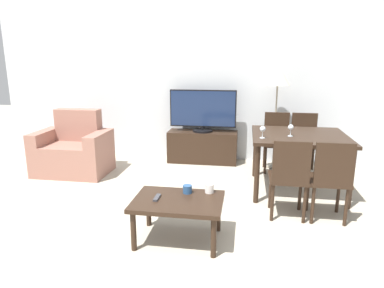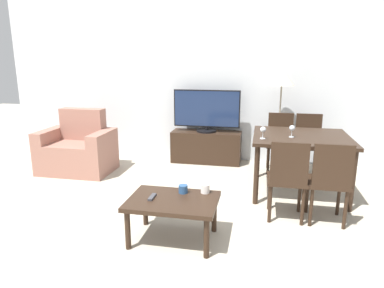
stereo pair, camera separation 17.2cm
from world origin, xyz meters
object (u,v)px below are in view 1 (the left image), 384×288
Objects in this scene: dining_chair_near at (289,175)px; dining_chair_far at (304,140)px; dining_chair_far_left at (276,139)px; remote_primary at (157,198)px; coffee_table at (178,205)px; tv_stand at (203,147)px; floor_lamp at (278,80)px; dining_chair_near_right at (330,177)px; tv at (203,111)px; armchair at (74,151)px; wine_glass_left at (291,128)px; cup_white_near at (187,189)px; wine_glass_center at (263,130)px; cup_colored_far at (209,188)px; dining_table at (299,141)px.

dining_chair_near is 1.00× the size of dining_chair_far.
remote_primary is at bearing -118.20° from dining_chair_far_left.
tv_stand is at bearing 92.26° from coffee_table.
tv_stand is 1.58m from floor_lamp.
tv_stand is at bearing 129.19° from dining_chair_near_right.
coffee_table is 0.94× the size of dining_chair_far.
tv reaches higher than dining_chair_far_left.
armchair reaches higher than wine_glass_left.
wine_glass_left is at bearing -85.01° from floor_lamp.
dining_chair_near_right is 9.98× the size of cup_white_near.
tv is (-0.00, -0.00, 0.59)m from tv_stand.
dining_chair_far_left is 1.20m from wine_glass_center.
dining_chair_near_right is at bearing -17.48° from armchair.
tv_stand is 2.36m from cup_colored_far.
dining_table is 1.33× the size of dining_chair_far.
wine_glass_center reaches higher than coffee_table.
cup_white_near is (0.16, -2.36, -0.40)m from tv.
wine_glass_center is at bearing -149.60° from dining_table.
tv_stand is 7.45× the size of remote_primary.
dining_chair_far is 1.00× the size of dining_chair_near_right.
coffee_table is 2.83m from floor_lamp.
cup_white_near is at bearing -123.12° from dining_chair_far.
tv is 1.61m from dining_chair_far.
dining_chair_near_right reaches higher than coffee_table.
dining_table is 1.22m from floor_lamp.
dining_chair_far reaches higher than coffee_table.
dining_table reaches higher than tv_stand.
dining_chair_far is at bearing 60.41° from cup_colored_far.
dining_chair_far reaches higher than tv_stand.
dining_chair_far is 0.56× the size of floor_lamp.
floor_lamp is 1.37m from wine_glass_center.
tv reaches higher than cup_colored_far.
dining_chair_far is 1.35m from wine_glass_center.
floor_lamp is 17.88× the size of cup_white_near.
dining_chair_near is at bearing 24.74° from cup_white_near.
coffee_table is at bearing -123.36° from wine_glass_center.
tv_stand is 0.59m from tv.
wine_glass_center is (-0.67, -1.12, 0.35)m from dining_chair_far.
dining_chair_far_left is 5.79× the size of remote_primary.
tv is 1.22× the size of dining_chair_far_left.
dining_chair_near is (2.96, -1.06, 0.16)m from armchair.
armchair is 3.43m from dining_chair_far.
armchair is at bearing 169.64° from wine_glass_center.
dining_chair_far reaches higher than cup_white_near.
dining_chair_near and dining_chair_near_right have the same top height.
dining_table is 2.08m from remote_primary.
armchair is 0.90× the size of dining_table.
coffee_table is (1.91, -1.69, 0.03)m from armchair.
dining_chair_near_right is 5.95× the size of wine_glass_center.
floor_lamp is (1.13, -0.09, 0.50)m from tv.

